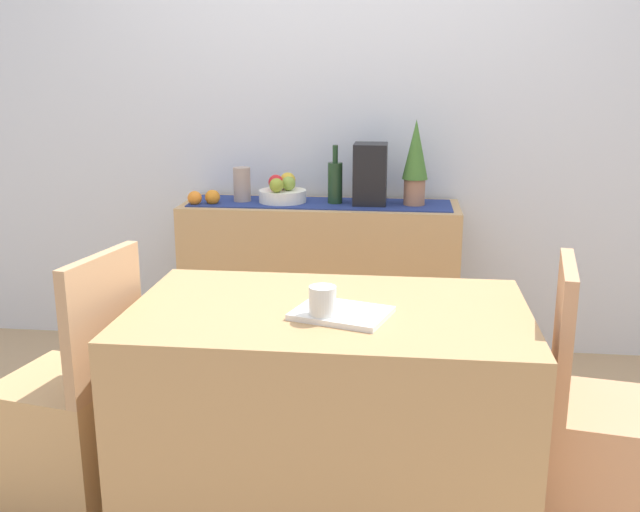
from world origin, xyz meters
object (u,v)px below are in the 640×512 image
(coffee_maker, at_px, (370,175))
(chair_near_window, at_px, (72,428))
(wine_bottle, at_px, (335,182))
(coffee_cup, at_px, (323,304))
(potted_plant, at_px, (415,160))
(ceramic_vase, at_px, (242,185))
(dining_table, at_px, (328,414))
(chair_by_corner, at_px, (606,458))
(fruit_bowl, at_px, (283,196))
(sideboard_console, at_px, (320,283))
(open_book, at_px, (341,313))

(coffee_maker, relative_size, chair_near_window, 0.33)
(wine_bottle, bearing_deg, coffee_cup, -86.04)
(potted_plant, relative_size, chair_near_window, 0.46)
(ceramic_vase, relative_size, potted_plant, 0.42)
(dining_table, relative_size, chair_by_corner, 1.40)
(fruit_bowl, relative_size, coffee_maker, 0.78)
(coffee_maker, bearing_deg, coffee_cup, -92.79)
(wine_bottle, xyz_separation_m, ceramic_vase, (-0.47, 0.00, -0.02))
(potted_plant, height_order, chair_near_window, potted_plant)
(fruit_bowl, bearing_deg, potted_plant, 0.00)
(wine_bottle, bearing_deg, potted_plant, 0.00)
(coffee_cup, bearing_deg, fruit_bowl, 104.00)
(sideboard_console, xyz_separation_m, coffee_maker, (0.24, 0.00, 0.56))
(wine_bottle, distance_m, coffee_cup, 1.46)
(dining_table, distance_m, chair_near_window, 0.90)
(coffee_maker, distance_m, potted_plant, 0.23)
(coffee_cup, bearing_deg, sideboard_console, 96.82)
(wine_bottle, bearing_deg, sideboard_console, 180.00)
(wine_bottle, relative_size, coffee_cup, 2.72)
(wine_bottle, distance_m, chair_by_corner, 1.79)
(sideboard_console, relative_size, coffee_cup, 12.78)
(sideboard_console, xyz_separation_m, ceramic_vase, (-0.39, 0.00, 0.50))
(fruit_bowl, bearing_deg, coffee_maker, 0.00)
(sideboard_console, bearing_deg, ceramic_vase, 180.00)
(chair_by_corner, bearing_deg, open_book, -174.74)
(wine_bottle, distance_m, potted_plant, 0.40)
(fruit_bowl, height_order, chair_near_window, chair_near_window)
(dining_table, bearing_deg, wine_bottle, 94.59)
(wine_bottle, bearing_deg, open_book, -83.77)
(fruit_bowl, height_order, coffee_cup, fruit_bowl)
(sideboard_console, bearing_deg, wine_bottle, 0.00)
(fruit_bowl, xyz_separation_m, wine_bottle, (0.26, 0.00, 0.07))
(wine_bottle, relative_size, chair_by_corner, 0.32)
(dining_table, height_order, chair_by_corner, chair_by_corner)
(wine_bottle, height_order, open_book, wine_bottle)
(coffee_maker, xyz_separation_m, potted_plant, (0.22, 0.00, 0.07))
(dining_table, bearing_deg, open_book, -58.17)
(sideboard_console, bearing_deg, coffee_maker, 0.00)
(coffee_maker, xyz_separation_m, ceramic_vase, (-0.64, 0.00, -0.06))
(wine_bottle, bearing_deg, dining_table, -85.41)
(fruit_bowl, relative_size, dining_table, 0.19)
(ceramic_vase, distance_m, coffee_cup, 1.56)
(chair_near_window, bearing_deg, sideboard_console, 61.80)
(dining_table, xyz_separation_m, chair_by_corner, (0.90, 0.00, -0.10))
(chair_near_window, bearing_deg, dining_table, 0.21)
(chair_near_window, height_order, chair_by_corner, same)
(sideboard_console, relative_size, ceramic_vase, 7.81)
(dining_table, distance_m, chair_by_corner, 0.90)
(fruit_bowl, xyz_separation_m, chair_by_corner, (1.26, -1.33, -0.59))
(ceramic_vase, distance_m, dining_table, 1.55)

